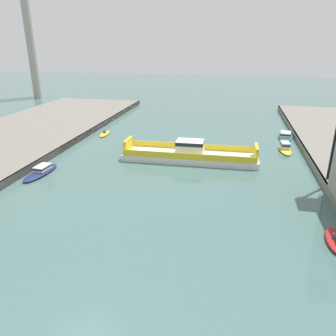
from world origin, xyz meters
TOP-DOWN VIEW (x-y plane):
  - chain_ferry at (1.93, 38.49)m, footprint 23.55×6.26m
  - moored_boat_near_left at (-19.27, 51.57)m, footprint 2.11×5.57m
  - moored_boat_near_right at (19.09, 47.51)m, footprint 2.46×6.70m
  - moored_boat_mid_left at (20.29, 16.27)m, footprint 2.12×5.32m
  - moored_boat_mid_right at (20.34, 56.97)m, footprint 4.10×8.72m
  - moored_boat_far_left at (-20.21, 27.45)m, footprint 2.93×8.17m
  - smokestack_distant_a at (-62.89, 94.81)m, footprint 3.01×3.01m
  - smokestack_distant_b at (-65.12, 98.18)m, footprint 2.71×2.71m

SIDE VIEW (x-z plane):
  - moored_boat_near_left at x=-19.27m, z-range -0.24..0.66m
  - moored_boat_mid_left at x=20.29m, z-range -0.24..0.85m
  - moored_boat_far_left at x=-20.21m, z-range -0.16..1.09m
  - moored_boat_mid_right at x=20.34m, z-range -0.17..1.21m
  - moored_boat_near_right at x=19.09m, z-range -0.20..1.42m
  - chain_ferry at x=1.93m, z-range -0.71..2.88m
  - smokestack_distant_a at x=-62.89m, z-range 1.04..37.71m
  - smokestack_distant_b at x=-65.12m, z-range 1.04..39.84m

